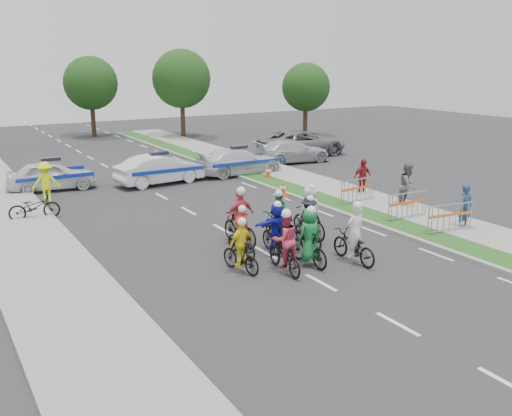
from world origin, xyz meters
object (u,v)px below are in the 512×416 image
police_car_0 (52,175)px  barrier_0 (450,219)px  rider_5 (276,231)px  parked_bike (34,207)px  rider_7 (309,217)px  cone_1 (268,173)px  civilian_sedan (292,151)px  spectator_1 (408,185)px  rider_2 (284,249)px  tree_1 (182,79)px  civilian_suv (302,143)px  police_car_1 (160,169)px  cone_0 (283,190)px  rider_8 (277,221)px  rider_1 (309,242)px  spectator_2 (362,177)px  rider_4 (308,226)px  spectator_0 (466,207)px  tree_2 (306,87)px  rider_3 (241,251)px  barrier_2 (357,192)px  rider_6 (241,239)px  rider_9 (240,223)px  police_car_2 (239,161)px  tree_4 (91,83)px  rider_0 (354,242)px

police_car_0 → barrier_0: size_ratio=2.05×
rider_5 → parked_bike: bearing=-52.0°
rider_7 → cone_1: rider_7 is taller
civilian_sedan → spectator_1: bearing=176.9°
rider_2 → tree_1: (9.42, 28.76, 3.82)m
police_car_0 → civilian_suv: size_ratio=0.71×
police_car_1 → civilian_suv: (11.12, 3.47, 0.07)m
rider_2 → cone_0: rider_2 is taller
rider_8 → civilian_suv: 17.80m
rider_1 → spectator_2: 9.75m
rider_4 → cone_1: rider_4 is taller
rider_2 → rider_7: rider_7 is taller
spectator_0 → tree_2: bearing=59.9°
rider_5 → rider_8: same height
rider_3 → parked_bike: 9.96m
spectator_2 → civilian_sedan: bearing=78.0°
rider_3 → rider_5: rider_5 is taller
rider_1 → barrier_2: size_ratio=0.94×
rider_1 → rider_5: (-0.27, 1.43, 0.01)m
tree_1 → parked_bike: bearing=-127.6°
rider_2 → rider_6: bearing=-71.7°
rider_9 → police_car_2: 12.08m
police_car_2 → civilian_suv: (6.54, 3.37, 0.10)m
police_car_0 → civilian_sedan: size_ratio=0.88×
police_car_1 → tree_2: 20.75m
police_car_2 → civilian_suv: civilian_suv is taller
rider_2 → civilian_suv: 20.94m
rider_1 → spectator_0: size_ratio=1.11×
tree_4 → rider_7: bearing=-91.6°
barrier_2 → rider_7: bearing=-148.5°
spectator_1 → tree_4: tree_4 is taller
civilian_suv → tree_4: bearing=34.7°
spectator_2 → cone_1: spectator_2 is taller
rider_0 → tree_1: tree_1 is taller
rider_3 → rider_8: size_ratio=0.95×
rider_5 → barrier_2: rider_5 is taller
rider_9 → rider_6: bearing=58.1°
rider_1 → rider_5: 1.45m
rider_3 → police_car_1: 12.93m
cone_1 → tree_2: (11.83, 13.30, 3.49)m
tree_2 → rider_1: bearing=-125.3°
rider_0 → tree_4: tree_4 is taller
rider_6 → civilian_sedan: 17.01m
rider_5 → police_car_0: rider_5 is taller
tree_1 → police_car_1: bearing=-117.5°
rider_6 → tree_2: (18.82, 22.90, 3.27)m
spectator_0 → tree_1: 28.81m
rider_2 → cone_0: (5.06, 7.75, -0.38)m
civilian_suv → tree_1: (-3.08, 11.96, 3.73)m
spectator_2 → parked_bike: 14.12m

